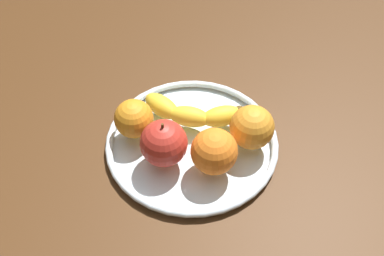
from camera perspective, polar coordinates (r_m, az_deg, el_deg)
name	(u,v)px	position (r cm, az deg, el deg)	size (l,w,h in cm)	color
ground_plane	(192,153)	(83.64, 0.00, -3.03)	(118.26, 118.26, 4.00)	#462812
fruit_bowl	(192,142)	(81.35, 0.00, -1.78)	(30.03, 30.03, 1.80)	silver
banana	(193,113)	(82.23, 0.12, 1.87)	(18.50, 10.15, 3.66)	yellow
apple	(164,143)	(75.25, -3.47, -1.85)	(7.82, 7.82, 8.62)	red
orange_center	(214,151)	(74.28, 2.73, -2.87)	(7.63, 7.63, 7.63)	orange
orange_back_right	(252,127)	(78.10, 7.34, 0.09)	(7.52, 7.52, 7.52)	orange
orange_back_left	(134,119)	(79.83, -7.12, 1.14)	(6.78, 6.78, 6.78)	orange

